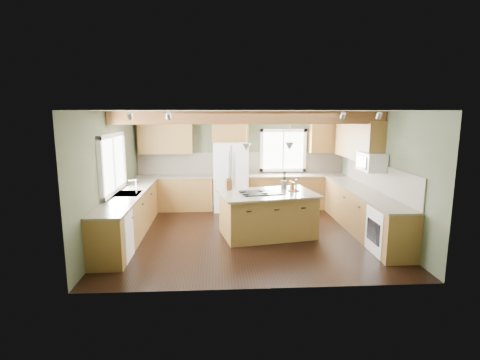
{
  "coord_description": "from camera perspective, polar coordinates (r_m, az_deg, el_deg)",
  "views": [
    {
      "loc": [
        -0.63,
        -7.64,
        2.57
      ],
      "look_at": [
        -0.16,
        0.3,
        1.13
      ],
      "focal_mm": 28.0,
      "sensor_mm": 36.0,
      "label": 1
    }
  ],
  "objects": [
    {
      "name": "wall_right",
      "position": [
        8.47,
        20.54,
        0.97
      ],
      "size": [
        0.0,
        5.0,
        5.0
      ],
      "primitive_type": "plane",
      "rotation": [
        1.57,
        0.0,
        -1.57
      ],
      "color": "#434833",
      "rests_on": "ground"
    },
    {
      "name": "upper_cab_back_left",
      "position": [
        10.07,
        -11.23,
        6.53
      ],
      "size": [
        1.4,
        0.35,
        0.9
      ],
      "primitive_type": "cube",
      "color": "brown",
      "rests_on": "wall_back"
    },
    {
      "name": "backsplash_right",
      "position": [
        8.52,
        20.28,
        0.43
      ],
      "size": [
        0.03,
        3.7,
        0.58
      ],
      "primitive_type": "cube",
      "color": "brown",
      "rests_on": "wall_right"
    },
    {
      "name": "bottle_tray",
      "position": [
        8.04,
        8.19,
        -0.83
      ],
      "size": [
        0.34,
        0.34,
        0.24
      ],
      "primitive_type": null,
      "rotation": [
        0.0,
        0.0,
        0.41
      ],
      "color": "brown",
      "rests_on": "island_top"
    },
    {
      "name": "utensil_crock",
      "position": [
        8.28,
        6.72,
        -0.69
      ],
      "size": [
        0.14,
        0.14,
        0.17
      ],
      "primitive_type": "cylinder",
      "rotation": [
        0.0,
        0.0,
        0.04
      ],
      "color": "#48413A",
      "rests_on": "island_top"
    },
    {
      "name": "pendant_right",
      "position": [
        7.84,
        7.55,
        5.11
      ],
      "size": [
        0.18,
        0.18,
        0.16
      ],
      "primitive_type": "cone",
      "rotation": [
        3.14,
        0.0,
        0.0
      ],
      "color": "#B2B2B7",
      "rests_on": "ceiling"
    },
    {
      "name": "upper_cab_right",
      "position": [
        9.16,
        17.52,
        5.9
      ],
      "size": [
        0.35,
        2.2,
        0.9
      ],
      "primitive_type": "cube",
      "color": "brown",
      "rests_on": "wall_right"
    },
    {
      "name": "base_cab_back_right",
      "position": [
        10.28,
        8.57,
        -1.81
      ],
      "size": [
        2.62,
        0.6,
        0.88
      ],
      "primitive_type": "cube",
      "color": "brown",
      "rests_on": "floor"
    },
    {
      "name": "faucet",
      "position": [
        8.02,
        -15.52,
        -1.06
      ],
      "size": [
        0.02,
        0.02,
        0.28
      ],
      "primitive_type": "cylinder",
      "color": "#B2B2B7",
      "rests_on": "sink"
    },
    {
      "name": "counter_back_left",
      "position": [
        10.04,
        -9.99,
        0.53
      ],
      "size": [
        2.06,
        0.64,
        0.04
      ],
      "primitive_type": "cube",
      "color": "#484235",
      "rests_on": "base_cab_back_left"
    },
    {
      "name": "backsplash_back",
      "position": [
        10.23,
        0.16,
        2.62
      ],
      "size": [
        5.58,
        0.03,
        0.58
      ],
      "primitive_type": "cube",
      "color": "brown",
      "rests_on": "wall_back"
    },
    {
      "name": "wall_left",
      "position": [
        8.04,
        -19.02,
        0.6
      ],
      "size": [
        0.0,
        5.0,
        5.0
      ],
      "primitive_type": "plane",
      "rotation": [
        1.57,
        0.0,
        1.57
      ],
      "color": "#434833",
      "rests_on": "ground"
    },
    {
      "name": "counter_back_right",
      "position": [
        10.2,
        8.64,
        0.72
      ],
      "size": [
        2.66,
        0.64,
        0.04
      ],
      "primitive_type": "cube",
      "color": "#484235",
      "rests_on": "base_cab_back_right"
    },
    {
      "name": "window_left",
      "position": [
        8.05,
        -18.89,
        2.42
      ],
      "size": [
        0.04,
        1.6,
        1.05
      ],
      "primitive_type": "cube",
      "color": "white",
      "rests_on": "wall_left"
    },
    {
      "name": "island",
      "position": [
        7.94,
        4.19,
        -5.34
      ],
      "size": [
        2.02,
        1.45,
        0.88
      ],
      "primitive_type": "cube",
      "rotation": [
        0.0,
        0.0,
        0.19
      ],
      "color": "brown",
      "rests_on": "floor"
    },
    {
      "name": "cooktop",
      "position": [
        7.78,
        3.16,
        -1.94
      ],
      "size": [
        0.89,
        0.67,
        0.02
      ],
      "primitive_type": "cube",
      "rotation": [
        0.0,
        0.0,
        0.19
      ],
      "color": "black",
      "rests_on": "island_top"
    },
    {
      "name": "upper_cab_over_fridge",
      "position": [
        9.97,
        -1.52,
        7.84
      ],
      "size": [
        0.96,
        0.35,
        0.7
      ],
      "primitive_type": "cube",
      "color": "brown",
      "rests_on": "wall_back"
    },
    {
      "name": "counter_right",
      "position": [
        8.46,
        18.38,
        -1.66
      ],
      "size": [
        0.64,
        3.74,
        0.04
      ],
      "primitive_type": "cube",
      "color": "#484235",
      "rests_on": "base_cab_right"
    },
    {
      "name": "island_top",
      "position": [
        7.83,
        4.24,
        -2.09
      ],
      "size": [
        2.17,
        1.6,
        0.04
      ],
      "primitive_type": "cube",
      "rotation": [
        0.0,
        0.0,
        0.19
      ],
      "color": "#484235",
      "rests_on": "island"
    },
    {
      "name": "upper_cab_back_corner",
      "position": [
        10.4,
        13.05,
        6.58
      ],
      "size": [
        0.9,
        0.35,
        0.9
      ],
      "primitive_type": "cube",
      "color": "brown",
      "rests_on": "wall_back"
    },
    {
      "name": "oven",
      "position": [
        7.42,
        21.81,
        -7.26
      ],
      "size": [
        0.6,
        0.72,
        0.84
      ],
      "primitive_type": "cube",
      "color": "white",
      "rests_on": "floor"
    },
    {
      "name": "wall_back",
      "position": [
        10.23,
        0.15,
        3.13
      ],
      "size": [
        5.6,
        0.0,
        5.6
      ],
      "primitive_type": "plane",
      "rotation": [
        1.57,
        0.0,
        0.0
      ],
      "color": "#434833",
      "rests_on": "ground"
    },
    {
      "name": "ceiling",
      "position": [
        7.66,
        1.33,
        10.47
      ],
      "size": [
        5.6,
        5.6,
        0.0
      ],
      "primitive_type": "plane",
      "rotation": [
        3.14,
        0.0,
        0.0
      ],
      "color": "silver",
      "rests_on": "wall_back"
    },
    {
      "name": "microwave",
      "position": [
        8.3,
        19.4,
        2.61
      ],
      "size": [
        0.4,
        0.7,
        0.38
      ],
      "primitive_type": "cube",
      "color": "white",
      "rests_on": "wall_right"
    },
    {
      "name": "soffit_trim",
      "position": [
        10.06,
        0.19,
        10.09
      ],
      "size": [
        5.55,
        0.2,
        0.1
      ],
      "primitive_type": "cube",
      "color": "brown",
      "rests_on": "ceiling"
    },
    {
      "name": "sink",
      "position": [
        8.08,
        -16.71,
        -2.07
      ],
      "size": [
        0.5,
        0.65,
        0.03
      ],
      "primitive_type": "cube",
      "color": "#262628",
      "rests_on": "counter_left"
    },
    {
      "name": "window_back",
      "position": [
        10.32,
        6.56,
        4.52
      ],
      "size": [
        1.1,
        0.04,
        1.0
      ],
      "primitive_type": "cube",
      "color": "white",
      "rests_on": "wall_back"
    },
    {
      "name": "ceiling_beam",
      "position": [
        7.61,
        1.36,
        9.5
      ],
      "size": [
        5.55,
        0.26,
        0.26
      ],
      "primitive_type": "cube",
      "color": "brown",
      "rests_on": "ceiling"
    },
    {
      "name": "counter_left",
      "position": [
        8.08,
        -16.71,
        -2.11
      ],
      "size": [
        0.64,
        3.74,
        0.04
      ],
      "primitive_type": "cube",
      "color": "#484235",
      "rests_on": "base_cab_left"
    },
    {
      "name": "floor",
      "position": [
        8.08,
        1.26,
        -8.29
      ],
      "size": [
        5.6,
        5.6,
        0.0
      ],
      "primitive_type": "plane",
      "color": "black",
      "rests_on": "ground"
    },
    {
      "name": "dishwasher",
      "position": [
        6.99,
        -18.86,
        -8.16
      ],
      "size": [
        0.6,
        0.6,
        0.84
      ],
      "primitive_type": "cube",
      "color": "white",
      "rests_on": "floor"
    },
    {
      "name": "knife_block",
      "position": [
        8.07,
        -1.77,
        -0.78
      ],
      "size": [
        0.16,
        0.14,
        0.21
      ],
      "primitive_type": "cube",
      "rotation": [
        0.0,
        0.0,
        0.44
      ],
      "color": "brown",
      "rests_on": "island_top"
    },
    {
      "name": "base_cab_left",
      "position": [
        8.19,
        -16.55,
        -5.25
      ],
      "size": [
        0.6,
        3.7,
        0.88
      ],
      "primitive_type": "cube",
      "color": "brown",
      "rests_on": "floor"
    },
    {
      "name": "refrigerator",
      "position": [
        9.9,
        -1.45,
        0.55
      ],
      "size": [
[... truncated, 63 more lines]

